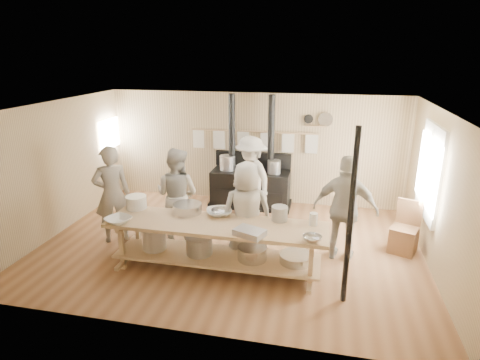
% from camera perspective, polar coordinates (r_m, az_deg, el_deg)
% --- Properties ---
extents(ground, '(7.00, 7.00, 0.00)m').
position_cam_1_polar(ground, '(7.69, -1.49, -9.25)').
color(ground, brown).
rests_on(ground, ground).
extents(room_shell, '(7.00, 7.00, 7.00)m').
position_cam_1_polar(room_shell, '(7.09, -1.59, 2.49)').
color(room_shell, tan).
rests_on(room_shell, ground).
extents(window_right, '(0.09, 1.50, 1.65)m').
position_cam_1_polar(window_right, '(7.73, 25.43, 1.08)').
color(window_right, beige).
rests_on(window_right, ground).
extents(left_opening, '(0.00, 0.90, 0.90)m').
position_cam_1_polar(left_opening, '(10.21, -18.07, 6.27)').
color(left_opening, white).
rests_on(left_opening, ground).
extents(stove, '(1.90, 0.75, 2.60)m').
position_cam_1_polar(stove, '(9.40, 1.49, -0.62)').
color(stove, black).
rests_on(stove, ground).
extents(towel_rail, '(3.00, 0.04, 0.47)m').
position_cam_1_polar(towel_rail, '(9.39, 1.90, 5.97)').
color(towel_rail, tan).
rests_on(towel_rail, ground).
extents(back_wall_shelf, '(0.63, 0.14, 0.32)m').
position_cam_1_polar(back_wall_shelf, '(9.20, 11.07, 8.18)').
color(back_wall_shelf, tan).
rests_on(back_wall_shelf, ground).
extents(prep_table, '(3.60, 0.90, 0.85)m').
position_cam_1_polar(prep_table, '(6.68, -3.44, -8.72)').
color(prep_table, tan).
rests_on(prep_table, ground).
extents(support_post, '(0.08, 0.08, 2.60)m').
position_cam_1_polar(support_post, '(5.75, 15.41, -5.40)').
color(support_post, black).
rests_on(support_post, ground).
extents(cook_far_left, '(0.82, 0.76, 1.88)m').
position_cam_1_polar(cook_far_left, '(7.90, -17.73, -1.96)').
color(cook_far_left, '#A0998D').
rests_on(cook_far_left, ground).
extents(cook_left, '(1.00, 0.84, 1.81)m').
position_cam_1_polar(cook_left, '(7.69, -8.93, -2.08)').
color(cook_left, '#A0998D').
rests_on(cook_left, ground).
extents(cook_center, '(0.99, 0.79, 1.77)m').
position_cam_1_polar(cook_center, '(6.86, 0.94, -4.58)').
color(cook_center, '#A0998D').
rests_on(cook_center, ground).
extents(cook_right, '(1.16, 0.63, 1.88)m').
position_cam_1_polar(cook_right, '(7.08, 14.76, -4.01)').
color(cook_right, '#A0998D').
rests_on(cook_right, ground).
extents(cook_by_window, '(1.32, 1.31, 1.83)m').
position_cam_1_polar(cook_by_window, '(8.53, 1.54, 0.20)').
color(cook_by_window, '#A0998D').
rests_on(cook_by_window, ground).
extents(chair, '(0.58, 0.58, 0.95)m').
position_cam_1_polar(chair, '(7.94, 22.28, -7.53)').
color(chair, brown).
rests_on(chair, ground).
extents(bowl_white_a, '(0.52, 0.52, 0.10)m').
position_cam_1_polar(bowl_white_a, '(6.80, -16.94, -5.50)').
color(bowl_white_a, white).
rests_on(bowl_white_a, prep_table).
extents(bowl_steel_a, '(0.48, 0.48, 0.11)m').
position_cam_1_polar(bowl_steel_a, '(6.81, -2.70, -4.63)').
color(bowl_steel_a, silver).
rests_on(bowl_steel_a, prep_table).
extents(bowl_white_b, '(0.55, 0.55, 0.10)m').
position_cam_1_polar(bowl_white_b, '(6.82, -2.98, -4.61)').
color(bowl_white_b, white).
rests_on(bowl_white_b, prep_table).
extents(bowl_steel_b, '(0.30, 0.30, 0.09)m').
position_cam_1_polar(bowl_steel_b, '(6.01, 10.24, -8.21)').
color(bowl_steel_b, silver).
rests_on(bowl_steel_b, prep_table).
extents(roasting_pan, '(0.52, 0.44, 0.10)m').
position_cam_1_polar(roasting_pan, '(6.09, 1.39, -7.47)').
color(roasting_pan, '#B2B2B7').
rests_on(roasting_pan, prep_table).
extents(mixing_bowl_large, '(0.62, 0.62, 0.16)m').
position_cam_1_polar(mixing_bowl_large, '(6.97, -7.49, -4.00)').
color(mixing_bowl_large, silver).
rests_on(mixing_bowl_large, prep_table).
extents(bucket_galv, '(0.31, 0.31, 0.24)m').
position_cam_1_polar(bucket_galv, '(6.61, 5.64, -4.76)').
color(bucket_galv, gray).
rests_on(bucket_galv, prep_table).
extents(deep_bowl_enamel, '(0.46, 0.46, 0.23)m').
position_cam_1_polar(deep_bowl_enamel, '(7.31, -14.53, -3.06)').
color(deep_bowl_enamel, white).
rests_on(deep_bowl_enamel, prep_table).
extents(pitcher, '(0.17, 0.17, 0.21)m').
position_cam_1_polar(pitcher, '(6.52, 10.41, -5.50)').
color(pitcher, white).
rests_on(pitcher, prep_table).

